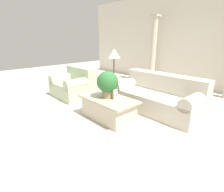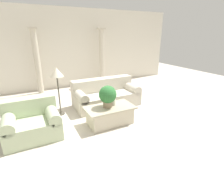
% 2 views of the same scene
% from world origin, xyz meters
% --- Properties ---
extents(ground_plane, '(16.00, 16.00, 0.00)m').
position_xyz_m(ground_plane, '(0.00, 0.00, 0.00)').
color(ground_plane, beige).
extents(wall_back, '(10.00, 0.06, 3.20)m').
position_xyz_m(wall_back, '(0.00, 3.39, 1.60)').
color(wall_back, silver).
rests_on(wall_back, ground_plane).
extents(sofa_long, '(2.05, 0.97, 0.84)m').
position_xyz_m(sofa_long, '(0.49, 0.71, 0.34)').
color(sofa_long, beige).
rests_on(sofa_long, ground_plane).
extents(loveseat, '(1.16, 0.97, 0.84)m').
position_xyz_m(loveseat, '(-1.77, -0.17, 0.35)').
color(loveseat, '#B8C79F').
rests_on(loveseat, ground_plane).
extents(coffee_table, '(1.25, 0.69, 0.46)m').
position_xyz_m(coffee_table, '(0.05, -0.48, 0.24)').
color(coffee_table, beige).
rests_on(coffee_table, ground_plane).
extents(potted_plant, '(0.44, 0.44, 0.56)m').
position_xyz_m(potted_plant, '(-0.00, -0.45, 0.77)').
color(potted_plant, '#937F60').
rests_on(potted_plant, coffee_table).
extents(pillar_candle, '(0.10, 0.10, 0.20)m').
position_xyz_m(pillar_candle, '(0.19, -0.42, 0.56)').
color(pillar_candle, silver).
rests_on(pillar_candle, coffee_table).
extents(floor_lamp, '(0.35, 0.35, 1.37)m').
position_xyz_m(floor_lamp, '(-0.98, 0.66, 1.17)').
color(floor_lamp, '#4C473D').
rests_on(floor_lamp, ground_plane).
extents(column_left, '(0.29, 0.29, 2.43)m').
position_xyz_m(column_left, '(-1.26, 2.94, 1.24)').
color(column_left, beige).
rests_on(column_left, ground_plane).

